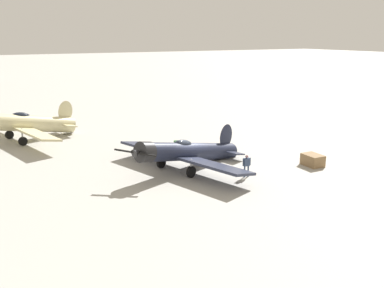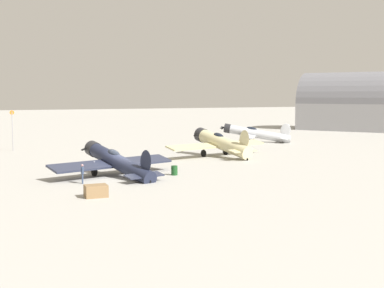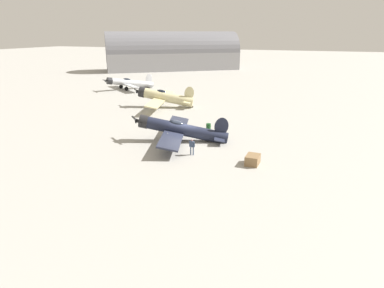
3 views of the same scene
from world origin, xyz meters
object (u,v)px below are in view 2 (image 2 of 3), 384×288
airplane_foreground (116,162)px  equipment_crate (96,191)px  ground_crew_mechanic (82,172)px  airplane_mid_apron (220,143)px  fuel_drum (174,170)px  airplane_far_line (255,133)px  windsock_mast (13,113)px

airplane_foreground → equipment_crate: airplane_foreground is taller
ground_crew_mechanic → airplane_foreground: bearing=-133.8°
airplane_mid_apron → ground_crew_mechanic: airplane_mid_apron is taller
airplane_mid_apron → fuel_drum: (-10.75, 9.95, -1.19)m
airplane_far_line → ground_crew_mechanic: size_ratio=6.27×
airplane_mid_apron → equipment_crate: bearing=120.0°
ground_crew_mechanic → equipment_crate: bearing=95.7°
airplane_foreground → airplane_mid_apron: 17.41m
windsock_mast → ground_crew_mechanic: bearing=-174.4°
fuel_drum → windsock_mast: windsock_mast is taller
airplane_foreground → ground_crew_mechanic: 4.54m
airplane_far_line → windsock_mast: size_ratio=1.93×
airplane_mid_apron → airplane_far_line: airplane_mid_apron is taller
airplane_foreground → fuel_drum: (-1.62, -4.87, -0.85)m
airplane_mid_apron → equipment_crate: (-17.84, 18.69, -1.18)m
airplane_foreground → ground_crew_mechanic: size_ratio=7.49×
ground_crew_mechanic → fuel_drum: (1.15, -8.45, -0.54)m
fuel_drum → airplane_mid_apron: bearing=-42.8°
ground_crew_mechanic → fuel_drum: size_ratio=1.87×
airplane_mid_apron → airplane_foreground: bearing=107.9°
airplane_foreground → ground_crew_mechanic: airplane_foreground is taller
airplane_far_line → fuel_drum: size_ratio=11.72×
airplane_far_line → equipment_crate: 45.11m
airplane_far_line → equipment_crate: airplane_far_line is taller
airplane_foreground → airplane_mid_apron: (9.13, -14.83, 0.34)m
airplane_mid_apron → fuel_drum: 14.70m
equipment_crate → windsock_mast: windsock_mast is taller
airplane_mid_apron → airplane_far_line: bearing=-55.7°
airplane_mid_apron → windsock_mast: windsock_mast is taller
ground_crew_mechanic → windsock_mast: bearing=-76.0°
ground_crew_mechanic → airplane_mid_apron: bearing=-138.7°
airplane_foreground → ground_crew_mechanic: bearing=110.6°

